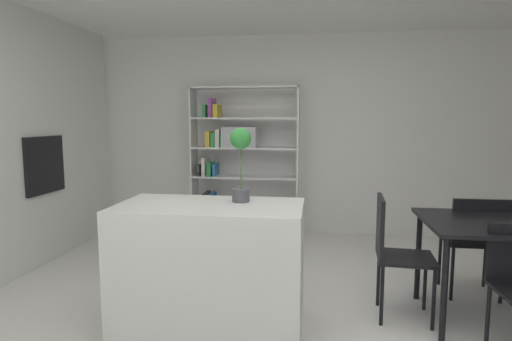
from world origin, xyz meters
The scene contains 8 objects.
back_partition centered at (0.00, 2.95, 1.31)m, with size 6.42×0.06×2.62m, color white.
built_in_oven centered at (-2.53, 1.29, 1.05)m, with size 0.06×0.60×0.60m.
kitchen_island centered at (-0.46, 0.14, 0.46)m, with size 1.32×0.71×0.92m, color silver.
potted_plant_on_island centered at (-0.26, 0.27, 1.26)m, with size 0.15×0.15×0.54m.
open_bookshelf centered at (-0.75, 2.64, 1.05)m, with size 1.39×0.33×1.93m.
dining_table centered at (1.62, 0.52, 0.70)m, with size 1.07×0.86×0.78m.
dining_chair_island_side centered at (0.87, 0.52, 0.56)m, with size 0.45×0.43×0.94m.
dining_chair_far centered at (1.62, 0.98, 0.54)m, with size 0.46×0.42×0.88m.
Camera 1 is at (0.28, -2.72, 1.53)m, focal length 29.56 mm.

